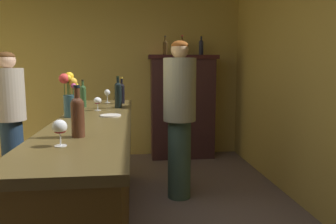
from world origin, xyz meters
name	(u,v)px	position (x,y,z in m)	size (l,w,h in m)	color
wall_back	(84,68)	(0.00, 2.92, 1.45)	(5.17, 0.12, 2.90)	tan
bar_counter	(97,176)	(0.45, 0.29, 0.52)	(0.60, 2.96, 1.03)	brown
display_cabinet	(182,105)	(1.57, 2.62, 0.86)	(1.08, 0.41, 1.64)	#3C2122
wine_bottle_syrah	(83,95)	(0.25, 1.05, 1.16)	(0.06, 0.06, 0.29)	#2D4E29
wine_bottle_rose	(118,94)	(0.62, 0.94, 1.18)	(0.07, 0.07, 0.33)	black
wine_bottle_merlot	(122,92)	(0.65, 1.38, 1.16)	(0.07, 0.07, 0.31)	black
wine_bottle_pinot	(78,114)	(0.44, -0.46, 1.17)	(0.08, 0.08, 0.32)	#4E2B1A
wine_glass_front	(107,93)	(0.47, 1.48, 1.15)	(0.07, 0.07, 0.16)	white
wine_glass_mid	(98,101)	(0.43, 0.77, 1.12)	(0.08, 0.08, 0.13)	white
wine_glass_rear	(60,128)	(0.38, -0.68, 1.13)	(0.08, 0.08, 0.14)	white
flower_arrangement	(70,95)	(0.25, 0.37, 1.22)	(0.15, 0.15, 0.38)	#2E5362
cheese_plate	(111,115)	(0.58, 0.37, 1.04)	(0.18, 0.18, 0.01)	white
display_bottle_left	(165,47)	(1.29, 2.62, 1.77)	(0.07, 0.07, 0.30)	#493418
display_bottle_midleft	(182,46)	(1.56, 2.62, 1.78)	(0.07, 0.07, 0.30)	#443014
display_bottle_center	(201,47)	(1.86, 2.62, 1.78)	(0.07, 0.07, 0.31)	#202135
patron_in_grey	(11,116)	(-0.63, 1.42, 0.90)	(0.34, 0.34, 1.63)	#1B2E44
bartender	(179,113)	(1.28, 1.01, 0.95)	(0.35, 0.35, 1.74)	#426153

